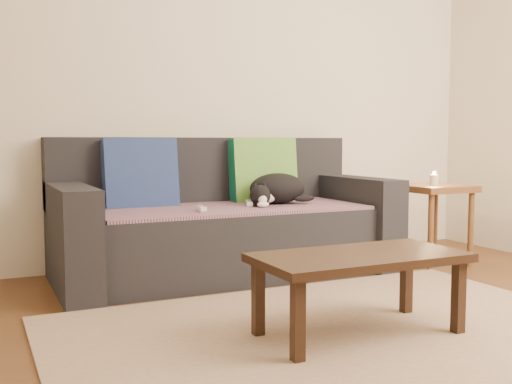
% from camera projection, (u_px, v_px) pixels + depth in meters
% --- Properties ---
extents(ground, '(4.50, 4.50, 0.00)m').
position_uv_depth(ground, '(372.00, 350.00, 2.43)').
color(ground, brown).
rests_on(ground, ground).
extents(back_wall, '(4.50, 0.04, 2.60)m').
position_uv_depth(back_wall, '(200.00, 75.00, 4.12)').
color(back_wall, beige).
rests_on(back_wall, ground).
extents(sofa, '(2.10, 0.94, 0.87)m').
position_uv_depth(sofa, '(224.00, 225.00, 3.82)').
color(sofa, '#232328').
rests_on(sofa, ground).
extents(throw_blanket, '(1.66, 0.74, 0.02)m').
position_uv_depth(throw_blanket, '(229.00, 208.00, 3.72)').
color(throw_blanket, '#3A2546').
rests_on(throw_blanket, sofa).
extents(cushion_navy, '(0.46, 0.18, 0.47)m').
position_uv_depth(cushion_navy, '(141.00, 176.00, 3.73)').
color(cushion_navy, navy).
rests_on(cushion_navy, throw_blanket).
extents(cushion_green, '(0.47, 0.17, 0.48)m').
position_uv_depth(cushion_green, '(263.00, 173.00, 4.09)').
color(cushion_green, '#0E5C42').
rests_on(cushion_green, throw_blanket).
extents(cat, '(0.46, 0.34, 0.20)m').
position_uv_depth(cat, '(276.00, 189.00, 3.87)').
color(cat, black).
rests_on(cat, throw_blanket).
extents(wii_remote_a, '(0.06, 0.15, 0.03)m').
position_uv_depth(wii_remote_a, '(201.00, 209.00, 3.46)').
color(wii_remote_a, white).
rests_on(wii_remote_a, throw_blanket).
extents(wii_remote_b, '(0.09, 0.15, 0.03)m').
position_uv_depth(wii_remote_b, '(249.00, 203.00, 3.77)').
color(wii_remote_b, white).
rests_on(wii_remote_b, throw_blanket).
extents(side_table, '(0.44, 0.44, 0.55)m').
position_uv_depth(side_table, '(434.00, 199.00, 4.11)').
color(side_table, brown).
rests_on(side_table, ground).
extents(candle, '(0.06, 0.06, 0.09)m').
position_uv_depth(candle, '(434.00, 180.00, 4.10)').
color(candle, beige).
rests_on(candle, side_table).
extents(rug, '(2.50, 1.80, 0.01)m').
position_uv_depth(rug, '(351.00, 337.00, 2.56)').
color(rug, tan).
rests_on(rug, ground).
extents(coffee_table, '(0.91, 0.46, 0.36)m').
position_uv_depth(coffee_table, '(359.00, 264.00, 2.57)').
color(coffee_table, '#301D12').
rests_on(coffee_table, rug).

